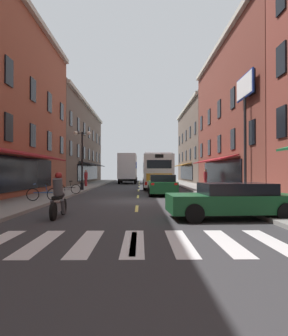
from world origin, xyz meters
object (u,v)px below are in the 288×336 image
(box_truck, at_px, (128,169))
(sedan_mid, at_px, (232,200))
(sedan_far, at_px, (130,177))
(street_lamp_twin, at_px, (82,157))
(pedestrian_near, at_px, (86,178))
(pedestrian_mid, at_px, (205,178))
(bicycle_mid, at_px, (68,189))
(bicycle_near, at_px, (43,194))
(motorcycle_rider, at_px, (59,198))
(billboard_sign, at_px, (245,103))
(sedan_near, at_px, (162,185))
(transit_bus, at_px, (156,171))

(box_truck, xyz_separation_m, sedan_mid, (5.06, -31.86, -1.44))
(sedan_far, height_order, street_lamp_twin, street_lamp_twin)
(pedestrian_near, height_order, pedestrian_mid, pedestrian_mid)
(pedestrian_mid, bearing_deg, sedan_far, -40.56)
(bicycle_mid, bearing_deg, pedestrian_mid, 36.08)
(bicycle_mid, relative_size, pedestrian_near, 1.00)
(street_lamp_twin, bearing_deg, sedan_far, 83.79)
(bicycle_near, bearing_deg, motorcycle_rider, -66.28)
(pedestrian_near, bearing_deg, bicycle_near, 80.34)
(billboard_sign, bearing_deg, street_lamp_twin, 153.39)
(pedestrian_mid, bearing_deg, box_truck, -27.64)
(box_truck, height_order, pedestrian_mid, box_truck)
(box_truck, bearing_deg, sedan_mid, -80.98)
(street_lamp_twin, bearing_deg, billboard_sign, -26.61)
(sedan_near, xyz_separation_m, pedestrian_near, (-7.33, 10.39, 0.31))
(box_truck, distance_m, street_lamp_twin, 17.33)
(box_truck, distance_m, bicycle_near, 26.86)
(street_lamp_twin, bearing_deg, sedan_mid, -60.97)
(sedan_mid, height_order, pedestrian_near, pedestrian_near)
(sedan_mid, distance_m, pedestrian_near, 22.97)
(sedan_mid, height_order, motorcycle_rider, motorcycle_rider)
(street_lamp_twin, bearing_deg, bicycle_near, -91.08)
(sedan_near, height_order, pedestrian_mid, pedestrian_mid)
(pedestrian_near, distance_m, pedestrian_mid, 12.42)
(box_truck, relative_size, sedan_near, 1.54)
(sedan_mid, relative_size, bicycle_mid, 2.66)
(bicycle_near, height_order, pedestrian_mid, pedestrian_mid)
(pedestrian_near, bearing_deg, transit_bus, 161.50)
(box_truck, bearing_deg, bicycle_mid, -98.37)
(billboard_sign, height_order, box_truck, billboard_sign)
(sedan_mid, bearing_deg, motorcycle_rider, 176.81)
(bicycle_near, bearing_deg, box_truck, 82.81)
(billboard_sign, relative_size, bicycle_near, 4.64)
(pedestrian_near, bearing_deg, sedan_mid, 101.25)
(box_truck, height_order, bicycle_near, box_truck)
(bicycle_near, bearing_deg, street_lamp_twin, 88.92)
(sedan_near, relative_size, bicycle_mid, 2.68)
(sedan_near, bearing_deg, bicycle_near, -140.77)
(sedan_mid, bearing_deg, sedan_far, 96.71)
(billboard_sign, height_order, bicycle_mid, billboard_sign)
(sedan_far, bearing_deg, bicycle_mid, -95.38)
(sedan_far, bearing_deg, transit_bus, -81.58)
(pedestrian_near, xyz_separation_m, pedestrian_mid, (12.10, -2.80, 0.01))
(street_lamp_twin, bearing_deg, sedan_near, -32.38)
(billboard_sign, distance_m, sedan_mid, 11.10)
(sedan_mid, xyz_separation_m, pedestrian_mid, (3.05, 18.30, 0.39))
(box_truck, height_order, street_lamp_twin, street_lamp_twin)
(sedan_mid, relative_size, sedan_far, 1.07)
(box_truck, relative_size, bicycle_near, 4.14)
(pedestrian_near, bearing_deg, bicycle_mid, 82.12)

